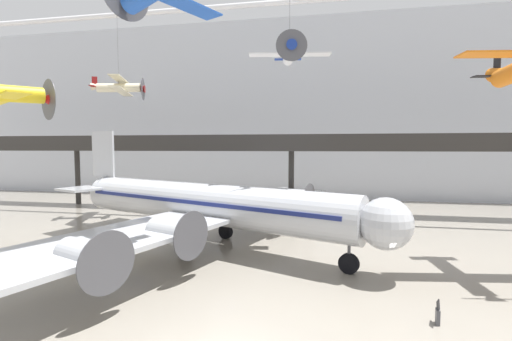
# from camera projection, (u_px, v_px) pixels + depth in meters

# --- Properties ---
(hangar_back_wall) EXTENTS (140.00, 3.00, 28.07)m
(hangar_back_wall) POSITION_uv_depth(u_px,v_px,m) (298.00, 110.00, 54.59)
(hangar_back_wall) COLOR silver
(hangar_back_wall) RESTS_ON ground
(mezzanine_walkway) EXTENTS (110.00, 3.20, 9.58)m
(mezzanine_walkway) POSITION_uv_depth(u_px,v_px,m) (291.00, 148.00, 41.74)
(mezzanine_walkway) COLOR #2D2B28
(mezzanine_walkway) RESTS_ON ground
(ceiling_truss_beam) EXTENTS (120.00, 0.60, 0.60)m
(ceiling_truss_beam) POSITION_uv_depth(u_px,v_px,m) (289.00, 2.00, 37.01)
(ceiling_truss_beam) COLOR silver
(airliner_silver_main) EXTENTS (30.65, 35.88, 9.64)m
(airliner_silver_main) POSITION_uv_depth(u_px,v_px,m) (202.00, 204.00, 27.87)
(airliner_silver_main) COLOR #B7BABF
(airliner_silver_main) RESTS_ON ground
(suspended_plane_white_twin) EXTENTS (6.42, 5.27, 9.13)m
(suspended_plane_white_twin) POSITION_uv_depth(u_px,v_px,m) (289.00, 52.00, 26.81)
(suspended_plane_white_twin) COLOR silver
(suspended_plane_cream_biplane) EXTENTS (5.97, 7.00, 9.97)m
(suspended_plane_cream_biplane) POSITION_uv_depth(u_px,v_px,m) (119.00, 87.00, 38.15)
(suspended_plane_cream_biplane) COLOR beige
(info_sign_pedestal) EXTENTS (0.22, 0.77, 1.24)m
(info_sign_pedestal) POSITION_uv_depth(u_px,v_px,m) (438.00, 314.00, 15.55)
(info_sign_pedestal) COLOR #4C4C51
(info_sign_pedestal) RESTS_ON ground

